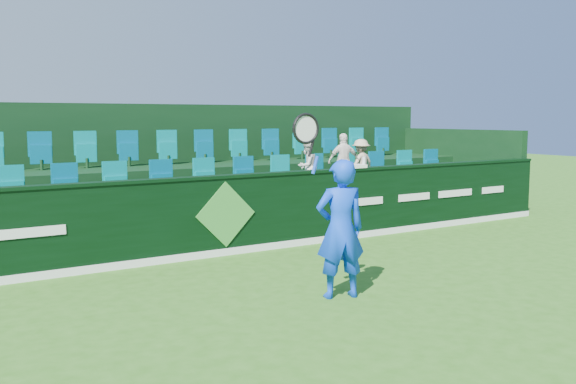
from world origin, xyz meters
TOP-DOWN VIEW (x-y plane):
  - ground at (0.00, 0.00)m, footprint 60.00×60.00m
  - sponsor_hoarding at (0.00, 4.00)m, footprint 16.00×0.25m
  - stand_tier_front at (0.00, 5.10)m, footprint 16.00×2.00m
  - stand_tier_back at (0.00, 7.00)m, footprint 16.00×1.80m
  - stand_rear at (0.00, 7.44)m, footprint 16.00×4.10m
  - seat_row_front at (0.00, 5.50)m, footprint 13.50×0.50m
  - seat_row_back at (0.00, 7.30)m, footprint 13.50×0.50m
  - tennis_player at (0.07, 0.87)m, footprint 1.22×0.59m
  - spectator_left at (2.50, 5.12)m, footprint 0.60×0.53m
  - spectator_middle at (3.44, 5.12)m, footprint 0.74×0.48m
  - spectator_right at (3.90, 5.12)m, footprint 0.73×0.49m
  - towel at (2.83, 4.00)m, footprint 0.41×0.27m
  - drinks_bottle at (3.06, 4.00)m, footprint 0.07×0.07m

SIDE VIEW (x-z plane):
  - ground at x=0.00m, z-range 0.00..0.00m
  - stand_tier_front at x=0.00m, z-range 0.00..0.80m
  - stand_tier_back at x=0.00m, z-range 0.00..1.30m
  - sponsor_hoarding at x=0.00m, z-range 0.00..1.35m
  - tennis_player at x=0.07m, z-range -0.30..2.12m
  - seat_row_front at x=0.00m, z-range 0.80..1.40m
  - stand_rear at x=0.00m, z-range -0.08..2.52m
  - spectator_left at x=2.50m, z-range 0.80..1.84m
  - spectator_right at x=3.90m, z-range 0.80..1.85m
  - towel at x=2.83m, z-range 1.35..1.41m
  - spectator_middle at x=3.44m, z-range 0.80..1.98m
  - drinks_bottle at x=3.06m, z-range 1.35..1.56m
  - seat_row_back at x=0.00m, z-range 1.30..1.90m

